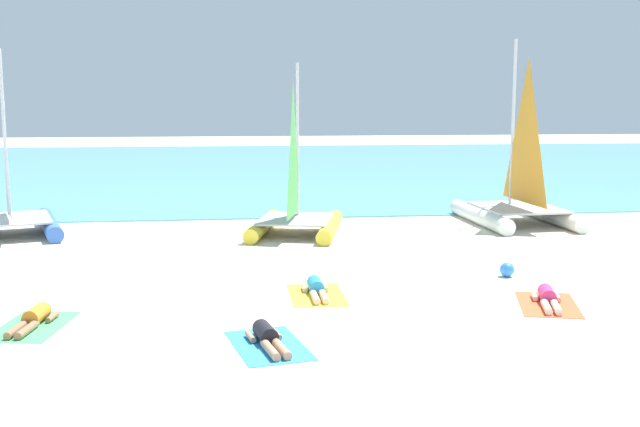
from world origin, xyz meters
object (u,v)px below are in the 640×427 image
(sunbather_center_right, at_px, (316,288))
(sunbather_rightmost, at_px, (548,297))
(sailboat_white, at_px, (517,197))
(towel_rightmost, at_px, (548,304))
(towel_center_left, at_px, (269,345))
(beach_ball, at_px, (507,270))
(towel_leftmost, at_px, (33,326))
(towel_center_right, at_px, (317,295))
(sunbather_center_left, at_px, (267,337))
(sunbather_leftmost, at_px, (34,318))
(sailboat_blue, at_px, (9,208))
(sailboat_yellow, at_px, (296,209))

(sunbather_center_right, distance_m, sunbather_rightmost, 4.61)
(sailboat_white, bearing_deg, towel_rightmost, -109.70)
(towel_center_left, relative_size, beach_ball, 5.73)
(towel_leftmost, xyz_separation_m, towel_center_right, (5.24, 1.58, 0.00))
(sunbather_center_left, bearing_deg, beach_ball, 25.08)
(sailboat_white, height_order, sunbather_leftmost, sailboat_white)
(sunbather_center_left, bearing_deg, sunbather_leftmost, 147.26)
(sunbather_center_left, bearing_deg, towel_center_left, -90.00)
(sunbather_center_right, bearing_deg, sailboat_blue, 135.68)
(towel_leftmost, xyz_separation_m, sunbather_rightmost, (9.67, 0.37, 0.13))
(towel_leftmost, bearing_deg, sunbather_center_right, 17.40)
(sunbather_rightmost, xyz_separation_m, beach_ball, (0.04, 2.34, 0.03))
(towel_leftmost, bearing_deg, sailboat_yellow, 58.12)
(sailboat_white, distance_m, towel_center_right, 11.10)
(sailboat_blue, bearing_deg, sunbather_leftmost, -89.75)
(sailboat_yellow, bearing_deg, sailboat_white, 21.07)
(towel_leftmost, distance_m, sunbather_rightmost, 9.68)
(sailboat_blue, distance_m, sunbather_center_left, 13.10)
(sunbather_leftmost, distance_m, sunbather_rightmost, 9.66)
(sailboat_white, height_order, sunbather_rightmost, sailboat_white)
(beach_ball, bearing_deg, sailboat_yellow, 125.21)
(sailboat_blue, xyz_separation_m, towel_center_left, (7.00, -11.12, -0.80))
(towel_rightmost, bearing_deg, sunbather_center_right, 163.12)
(towel_center_left, relative_size, sunbather_rightmost, 1.23)
(sunbather_leftmost, height_order, beach_ball, beach_ball)
(sunbather_center_right, relative_size, beach_ball, 4.70)
(sunbather_center_right, bearing_deg, towel_rightmost, -17.05)
(towel_center_right, relative_size, beach_ball, 5.73)
(sailboat_blue, height_order, towel_leftmost, sailboat_blue)
(sunbather_center_left, bearing_deg, sailboat_yellow, 70.72)
(towel_center_right, xyz_separation_m, sunbather_rightmost, (4.43, -1.21, 0.13))
(towel_center_left, relative_size, sunbather_center_left, 1.22)
(sunbather_center_right, height_order, beach_ball, beach_ball)
(sailboat_blue, relative_size, beach_ball, 16.39)
(sailboat_white, relative_size, towel_center_left, 3.09)
(sailboat_white, height_order, sunbather_center_right, sailboat_white)
(sailboat_yellow, distance_m, towel_leftmost, 10.33)
(sailboat_white, distance_m, beach_ball, 7.71)
(sailboat_yellow, bearing_deg, sunbather_center_right, -78.81)
(sunbather_rightmost, bearing_deg, beach_ball, 104.95)
(towel_leftmost, relative_size, sunbather_leftmost, 1.21)
(towel_leftmost, bearing_deg, sunbather_center_left, -20.18)
(sailboat_white, relative_size, towel_center_right, 3.09)
(sailboat_white, distance_m, towel_rightmost, 9.99)
(towel_rightmost, bearing_deg, towel_center_right, 163.92)
(sailboat_blue, xyz_separation_m, sunbather_center_left, (6.99, -11.06, -0.68))
(sailboat_white, relative_size, sunbather_leftmost, 3.75)
(towel_leftmost, distance_m, sunbather_center_left, 4.34)
(towel_leftmost, relative_size, sunbather_center_right, 1.22)
(towel_rightmost, xyz_separation_m, sunbather_rightmost, (0.02, 0.06, 0.13))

